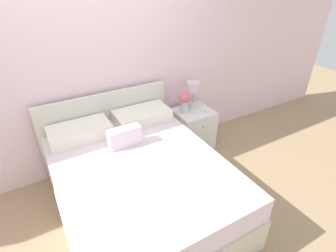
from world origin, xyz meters
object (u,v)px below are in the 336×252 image
Objects in this scene: nightstand at (193,129)px; table_lamp at (193,90)px; bed at (138,183)px; flower_vase at (185,100)px; teacup at (203,112)px.

nightstand is 1.55× the size of table_lamp.
table_lamp is at bearing 33.18° from bed.
nightstand is at bearing 30.40° from bed.
table_lamp is at bearing 23.16° from flower_vase.
table_lamp is at bearing 67.76° from nightstand.
flower_vase reaches higher than nightstand.
bed is 16.93× the size of teacup.
flower_vase is at bearing -156.84° from table_lamp.
teacup is at bearing 24.54° from bed.
bed is 1.31m from teacup.
nightstand is 0.47m from flower_vase.
bed reaches higher than nightstand.
nightstand is at bearing 117.90° from teacup.
table_lamp is at bearing 95.20° from teacup.
nightstand is 1.93× the size of flower_vase.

